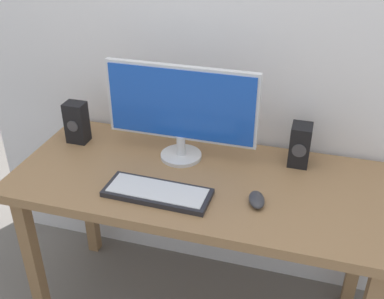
{
  "coord_description": "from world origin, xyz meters",
  "views": [
    {
      "loc": [
        0.38,
        -1.42,
        1.72
      ],
      "look_at": [
        -0.04,
        0.0,
        0.86
      ],
      "focal_mm": 43.08,
      "sensor_mm": 36.0,
      "label": 1
    }
  ],
  "objects_px": {
    "keyboard_primary": "(157,192)",
    "desk": "(201,196)",
    "mouse": "(257,200)",
    "speaker_right": "(300,145)",
    "monitor": "(181,108)",
    "speaker_left": "(77,122)"
  },
  "relations": [
    {
      "from": "keyboard_primary",
      "to": "desk",
      "type": "bearing_deg",
      "value": 51.5
    },
    {
      "from": "mouse",
      "to": "speaker_right",
      "type": "xyz_separation_m",
      "value": [
        0.12,
        0.31,
        0.07
      ]
    },
    {
      "from": "monitor",
      "to": "mouse",
      "type": "distance_m",
      "value": 0.47
    },
    {
      "from": "speaker_right",
      "to": "speaker_left",
      "type": "height_order",
      "value": "speaker_left"
    },
    {
      "from": "desk",
      "to": "speaker_right",
      "type": "xyz_separation_m",
      "value": [
        0.35,
        0.21,
        0.17
      ]
    },
    {
      "from": "keyboard_primary",
      "to": "speaker_right",
      "type": "bearing_deg",
      "value": 37.89
    },
    {
      "from": "desk",
      "to": "monitor",
      "type": "height_order",
      "value": "monitor"
    },
    {
      "from": "keyboard_primary",
      "to": "speaker_left",
      "type": "bearing_deg",
      "value": 148.83
    },
    {
      "from": "keyboard_primary",
      "to": "speaker_right",
      "type": "relative_size",
      "value": 2.3
    },
    {
      "from": "desk",
      "to": "keyboard_primary",
      "type": "distance_m",
      "value": 0.22
    },
    {
      "from": "speaker_left",
      "to": "keyboard_primary",
      "type": "bearing_deg",
      "value": -31.17
    },
    {
      "from": "monitor",
      "to": "speaker_right",
      "type": "bearing_deg",
      "value": 9.67
    },
    {
      "from": "desk",
      "to": "mouse",
      "type": "bearing_deg",
      "value": -23.84
    },
    {
      "from": "desk",
      "to": "speaker_right",
      "type": "bearing_deg",
      "value": 31.42
    },
    {
      "from": "keyboard_primary",
      "to": "speaker_right",
      "type": "height_order",
      "value": "speaker_right"
    },
    {
      "from": "monitor",
      "to": "keyboard_primary",
      "type": "relative_size",
      "value": 1.56
    },
    {
      "from": "mouse",
      "to": "speaker_left",
      "type": "xyz_separation_m",
      "value": [
        -0.82,
        0.23,
        0.07
      ]
    },
    {
      "from": "keyboard_primary",
      "to": "mouse",
      "type": "relative_size",
      "value": 3.87
    },
    {
      "from": "monitor",
      "to": "keyboard_primary",
      "type": "distance_m",
      "value": 0.35
    },
    {
      "from": "desk",
      "to": "speaker_left",
      "type": "xyz_separation_m",
      "value": [
        -0.59,
        0.13,
        0.17
      ]
    },
    {
      "from": "desk",
      "to": "keyboard_primary",
      "type": "xyz_separation_m",
      "value": [
        -0.12,
        -0.15,
        0.1
      ]
    },
    {
      "from": "desk",
      "to": "speaker_left",
      "type": "relative_size",
      "value": 8.03
    }
  ]
}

